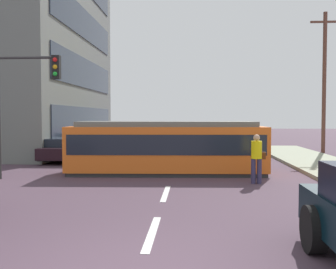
# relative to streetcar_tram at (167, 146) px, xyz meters

# --- Properties ---
(ground_plane) EXTENTS (120.00, 120.00, 0.00)m
(ground_plane) POSITION_rel_streetcar_tram_xyz_m (0.24, -0.26, -1.08)
(ground_plane) COLOR #4B3745
(lane_stripe_1) EXTENTS (0.16, 2.40, 0.01)m
(lane_stripe_1) POSITION_rel_streetcar_tram_xyz_m (0.24, -8.26, -1.07)
(lane_stripe_1) COLOR silver
(lane_stripe_1) RESTS_ON ground
(lane_stripe_2) EXTENTS (0.16, 2.40, 0.01)m
(lane_stripe_2) POSITION_rel_streetcar_tram_xyz_m (0.24, -4.26, -1.07)
(lane_stripe_2) COLOR silver
(lane_stripe_2) RESTS_ON ground
(lane_stripe_3) EXTENTS (0.16, 2.40, 0.01)m
(lane_stripe_3) POSITION_rel_streetcar_tram_xyz_m (0.24, 6.00, -1.07)
(lane_stripe_3) COLOR silver
(lane_stripe_3) RESTS_ON ground
(lane_stripe_4) EXTENTS (0.16, 2.40, 0.01)m
(lane_stripe_4) POSITION_rel_streetcar_tram_xyz_m (0.24, 12.00, -1.07)
(lane_stripe_4) COLOR silver
(lane_stripe_4) RESTS_ON ground
(streetcar_tram) EXTENTS (7.81, 2.80, 2.08)m
(streetcar_tram) POSITION_rel_streetcar_tram_xyz_m (0.00, 0.00, 0.00)
(streetcar_tram) COLOR orange
(streetcar_tram) RESTS_ON ground
(city_bus) EXTENTS (2.63, 5.68, 1.86)m
(city_bus) POSITION_rel_streetcar_tram_xyz_m (-0.78, 6.88, -0.01)
(city_bus) COLOR yellow
(city_bus) RESTS_ON ground
(pedestrian_crossing) EXTENTS (0.51, 0.36, 1.67)m
(pedestrian_crossing) POSITION_rel_streetcar_tram_xyz_m (3.20, -2.31, -0.13)
(pedestrian_crossing) COLOR #332D4C
(pedestrian_crossing) RESTS_ON ground
(parked_sedan_mid) EXTENTS (2.16, 4.16, 1.19)m
(parked_sedan_mid) POSITION_rel_streetcar_tram_xyz_m (-5.30, 3.96, -0.45)
(parked_sedan_mid) COLOR black
(parked_sedan_mid) RESTS_ON ground
(parked_sedan_far) EXTENTS (2.10, 4.11, 1.19)m
(parked_sedan_far) POSITION_rel_streetcar_tram_xyz_m (-4.95, 10.61, -0.45)
(parked_sedan_far) COLOR #3E613C
(parked_sedan_far) RESTS_ON ground
(traffic_light_mast) EXTENTS (2.36, 0.33, 4.58)m
(traffic_light_mast) POSITION_rel_streetcar_tram_xyz_m (-5.04, -1.87, 2.13)
(traffic_light_mast) COLOR #333333
(traffic_light_mast) RESTS_ON ground
(utility_pole_mid) EXTENTS (1.80, 0.24, 8.71)m
(utility_pole_mid) POSITION_rel_streetcar_tram_xyz_m (9.19, 9.51, 3.46)
(utility_pole_mid) COLOR brown
(utility_pole_mid) RESTS_ON ground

